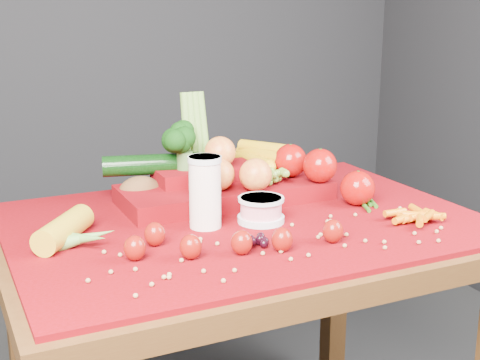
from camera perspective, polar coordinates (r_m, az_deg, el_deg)
name	(u,v)px	position (r m, az deg, el deg)	size (l,w,h in m)	color
table	(244,262)	(1.58, 0.31, -7.02)	(1.10, 0.80, 0.75)	#3E220E
red_cloth	(244,221)	(1.54, 0.32, -3.55)	(1.05, 0.75, 0.01)	#6A030E
milk_glass	(205,189)	(1.47, -3.01, -0.81)	(0.07, 0.07, 0.16)	white
yogurt_bowl	(261,209)	(1.51, 1.80, -2.47)	(0.11, 0.11, 0.06)	silver
strawberry_scatter	(224,239)	(1.33, -1.39, -5.07)	(0.44, 0.18, 0.05)	#7C0606
dark_grape_cluster	(257,240)	(1.37, 1.44, -5.14)	(0.06, 0.05, 0.03)	black
soybean_scatter	(286,245)	(1.37, 3.94, -5.52)	(0.84, 0.24, 0.01)	#B6824E
corn_ear	(76,236)	(1.41, -13.85, -4.66)	(0.25, 0.26, 0.06)	gold
potato	(140,190)	(1.66, -8.54, -0.89)	(0.10, 0.08, 0.07)	brown
baby_carrot_pile	(420,217)	(1.56, 15.13, -3.08)	(0.17, 0.17, 0.03)	#D06507
green_bean_pile	(362,201)	(1.69, 10.40, -1.75)	(0.14, 0.12, 0.01)	#2A6116
produce_mound	(236,176)	(1.67, -0.37, 0.36)	(0.61, 0.37, 0.27)	#6A030E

